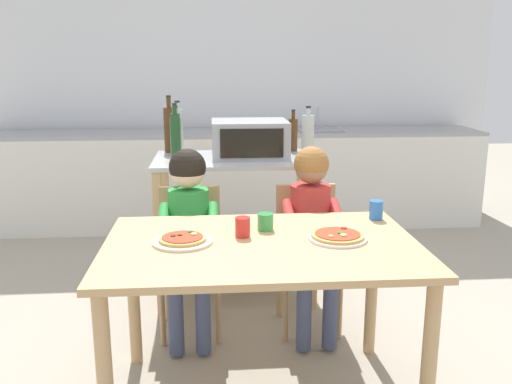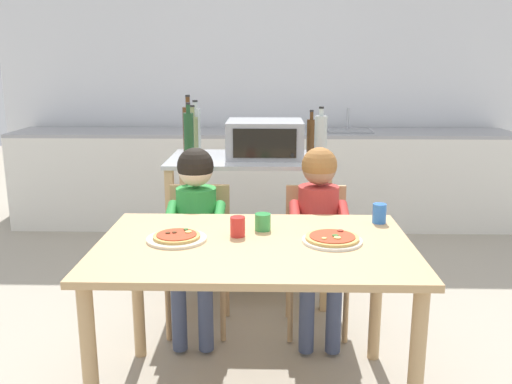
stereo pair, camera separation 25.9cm
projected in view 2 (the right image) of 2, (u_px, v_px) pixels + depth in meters
The scene contains 21 objects.
ground_plane at pixel (259, 289), 3.75m from camera, with size 12.61×12.61×0.00m, color #A89E8C.
back_wall_tiled at pixel (263, 78), 5.33m from camera, with size 5.07×0.12×2.70m.
kitchen_counter at pixel (262, 178), 5.14m from camera, with size 4.56×0.60×1.08m.
kitchen_island_cart at pixel (250, 204), 3.56m from camera, with size 1.02×0.63×0.91m.
toaster_oven at pixel (265, 139), 3.48m from camera, with size 0.48×0.40×0.23m.
bottle_slim_sauce at pixel (193, 135), 3.55m from camera, with size 0.07×0.07×0.32m.
bottle_dark_olive_oil at pixel (189, 137), 3.27m from camera, with size 0.06×0.06×0.36m.
bottle_clear_vinegar at pixel (321, 140), 3.23m from camera, with size 0.07×0.07×0.34m.
bottle_tall_green_wine at pixel (188, 128), 3.71m from camera, with size 0.08×0.08×0.38m.
bottle_brown_beer at pixel (311, 135), 3.69m from camera, with size 0.06×0.06×0.28m.
bottle_squat_spirits at pixel (196, 130), 3.63m from camera, with size 0.07×0.07×0.35m.
dining_table at pixel (254, 265), 2.37m from camera, with size 1.34×0.89×0.76m.
dining_chair_left at pixel (199, 246), 3.14m from camera, with size 0.36×0.36×0.81m.
dining_chair_right at pixel (316, 248), 3.12m from camera, with size 0.36×0.36×0.81m.
child_in_green_shirt at pixel (195, 219), 2.98m from camera, with size 0.32×0.42×1.04m.
child_in_red_shirt at pixel (319, 221), 2.96m from camera, with size 0.32×0.42×1.05m.
pizza_plate_cream at pixel (177, 238), 2.37m from camera, with size 0.26×0.26×0.03m.
pizza_plate_white at pixel (332, 239), 2.35m from camera, with size 0.26×0.26×0.03m.
drinking_cup_green at pixel (263, 222), 2.51m from camera, with size 0.07×0.07×0.08m, color green.
drinking_cup_red at pixel (238, 227), 2.42m from camera, with size 0.07×0.07×0.09m, color red.
drinking_cup_blue at pixel (379, 213), 2.62m from camera, with size 0.07×0.07×0.09m, color blue.
Camera 2 is at (0.06, -2.23, 1.52)m, focal length 38.58 mm.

